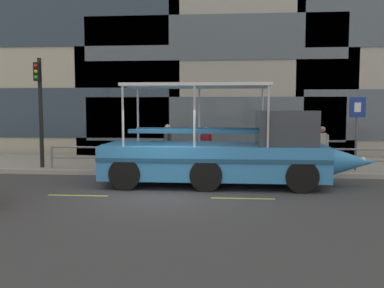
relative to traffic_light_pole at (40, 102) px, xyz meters
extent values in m
plane|color=#3D3D3F|center=(5.45, -3.63, -2.79)|extent=(120.00, 120.00, 0.00)
cube|color=#99968E|center=(5.45, 1.97, -2.70)|extent=(32.00, 4.80, 0.18)
cube|color=#B2ADA3|center=(5.45, -0.52, -2.70)|extent=(32.00, 0.18, 0.18)
cube|color=#DBD64C|center=(3.05, -4.29, -2.79)|extent=(1.80, 0.12, 0.01)
cube|color=#DBD64C|center=(7.85, -4.29, -2.79)|extent=(1.80, 0.12, 0.01)
cube|color=#2D3D4C|center=(-1.47, 4.74, -0.50)|extent=(11.93, 0.06, 2.53)
cube|color=#2D3D4C|center=(-1.47, 4.74, 4.10)|extent=(11.93, 0.06, 2.53)
cube|color=#4C5660|center=(6.67, 4.74, -0.80)|extent=(12.85, 0.06, 2.19)
cube|color=#4C5660|center=(6.67, 4.74, 3.19)|extent=(12.85, 0.06, 2.19)
cylinder|color=gray|center=(6.89, -0.18, -1.77)|extent=(12.79, 0.07, 0.07)
cylinder|color=gray|center=(6.89, -0.18, -2.19)|extent=(12.79, 0.06, 0.06)
cylinder|color=gray|center=(0.50, -0.18, -2.19)|extent=(0.09, 0.09, 0.85)
cylinder|color=gray|center=(2.63, -0.18, -2.19)|extent=(0.09, 0.09, 0.85)
cylinder|color=gray|center=(4.76, -0.18, -2.19)|extent=(0.09, 0.09, 0.85)
cylinder|color=gray|center=(6.89, -0.18, -2.19)|extent=(0.09, 0.09, 0.85)
cylinder|color=gray|center=(9.02, -0.18, -2.19)|extent=(0.09, 0.09, 0.85)
cylinder|color=gray|center=(11.15, -0.18, -2.19)|extent=(0.09, 0.09, 0.85)
cylinder|color=black|center=(0.00, 0.06, -0.45)|extent=(0.16, 0.16, 4.33)
cube|color=black|center=(0.00, -0.14, 1.17)|extent=(0.24, 0.20, 0.72)
sphere|color=red|center=(0.00, -0.25, 1.39)|extent=(0.14, 0.14, 0.14)
sphere|color=gold|center=(0.00, -0.25, 1.17)|extent=(0.14, 0.14, 0.14)
sphere|color=green|center=(0.00, -0.25, 0.95)|extent=(0.14, 0.14, 0.14)
cylinder|color=#4C4F54|center=(12.27, 0.29, -1.24)|extent=(0.08, 0.08, 2.75)
cube|color=navy|center=(12.27, 0.24, -0.22)|extent=(0.60, 0.04, 0.76)
cube|color=white|center=(12.27, 0.22, -0.22)|extent=(0.24, 0.01, 0.36)
cube|color=#388CD1|center=(6.94, -2.21, -1.98)|extent=(7.21, 2.51, 1.09)
cone|color=#388CD1|center=(11.35, -2.21, -1.98)|extent=(1.62, 1.04, 1.04)
cylinder|color=#388CD1|center=(3.33, -2.21, -1.98)|extent=(0.36, 1.04, 1.04)
cube|color=navy|center=(6.94, -3.48, -1.84)|extent=(7.21, 0.04, 0.12)
sphere|color=white|center=(11.76, -2.21, -1.93)|extent=(0.22, 0.22, 0.22)
cube|color=#33383D|center=(9.28, -2.21, -0.88)|extent=(1.80, 2.11, 1.11)
cube|color=silver|center=(6.40, -2.21, 0.49)|extent=(4.69, 2.31, 0.10)
cylinder|color=#B2B2B7|center=(8.62, -1.11, -0.49)|extent=(0.07, 0.07, 1.87)
cylinder|color=#B2B2B7|center=(8.62, -3.31, -0.49)|extent=(0.07, 0.07, 1.87)
cylinder|color=#B2B2B7|center=(6.40, -1.11, -0.49)|extent=(0.07, 0.07, 1.87)
cylinder|color=#B2B2B7|center=(6.40, -3.31, -0.49)|extent=(0.07, 0.07, 1.87)
cylinder|color=#B2B2B7|center=(4.17, -1.11, -0.49)|extent=(0.07, 0.07, 1.87)
cylinder|color=#B2B2B7|center=(4.17, -3.31, -0.49)|extent=(0.07, 0.07, 1.87)
cube|color=navy|center=(6.40, -1.61, -0.98)|extent=(4.31, 0.28, 0.12)
cube|color=navy|center=(6.40, -2.81, -0.98)|extent=(4.31, 0.28, 0.12)
cylinder|color=black|center=(9.64, -1.06, -2.29)|extent=(1.00, 0.28, 1.00)
cylinder|color=black|center=(9.64, -3.36, -2.29)|extent=(1.00, 0.28, 1.00)
cylinder|color=black|center=(6.76, -1.06, -2.29)|extent=(1.00, 0.28, 1.00)
cylinder|color=black|center=(6.76, -3.36, -2.29)|extent=(1.00, 0.28, 1.00)
cylinder|color=black|center=(4.23, -1.06, -2.29)|extent=(1.00, 0.28, 1.00)
cylinder|color=black|center=(4.23, -3.36, -2.29)|extent=(1.00, 0.28, 1.00)
cylinder|color=#47423D|center=(10.97, 0.50, -2.20)|extent=(0.10, 0.10, 0.83)
cylinder|color=#47423D|center=(11.14, 0.48, -2.20)|extent=(0.10, 0.10, 0.83)
cube|color=#B7B2A8|center=(11.06, 0.49, -1.49)|extent=(0.33, 0.22, 0.59)
cylinder|color=#B7B2A8|center=(10.85, 0.52, -1.52)|extent=(0.07, 0.07, 0.53)
cylinder|color=#B7B2A8|center=(11.26, 0.47, -1.52)|extent=(0.07, 0.07, 0.53)
sphere|color=#936B4C|center=(11.06, 0.49, -1.06)|extent=(0.23, 0.23, 0.23)
cylinder|color=#47423D|center=(6.63, 0.54, -2.21)|extent=(0.10, 0.10, 0.81)
cylinder|color=#47423D|center=(6.47, 0.51, -2.21)|extent=(0.10, 0.10, 0.81)
cube|color=maroon|center=(6.55, 0.53, -1.52)|extent=(0.34, 0.24, 0.57)
cylinder|color=maroon|center=(6.75, 0.57, -1.55)|extent=(0.07, 0.07, 0.52)
cylinder|color=maroon|center=(6.35, 0.48, -1.55)|extent=(0.07, 0.07, 0.52)
sphere|color=tan|center=(6.55, 0.53, -1.10)|extent=(0.22, 0.22, 0.22)
cylinder|color=black|center=(4.92, 0.93, -2.19)|extent=(0.11, 0.11, 0.85)
cylinder|color=black|center=(5.02, 0.80, -2.19)|extent=(0.11, 0.11, 0.85)
cube|color=#38383D|center=(4.97, 0.86, -1.46)|extent=(0.34, 0.37, 0.60)
cylinder|color=#38383D|center=(4.84, 1.03, -1.49)|extent=(0.07, 0.07, 0.54)
cylinder|color=#38383D|center=(5.09, 0.70, -1.49)|extent=(0.07, 0.07, 0.54)
sphere|color=beige|center=(4.97, 0.86, -1.02)|extent=(0.23, 0.23, 0.23)
camera|label=1|loc=(7.41, -16.12, -0.22)|focal=39.42mm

